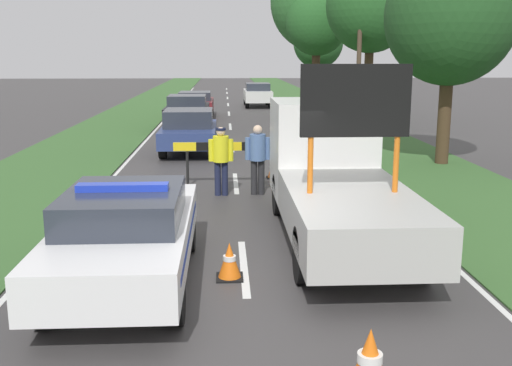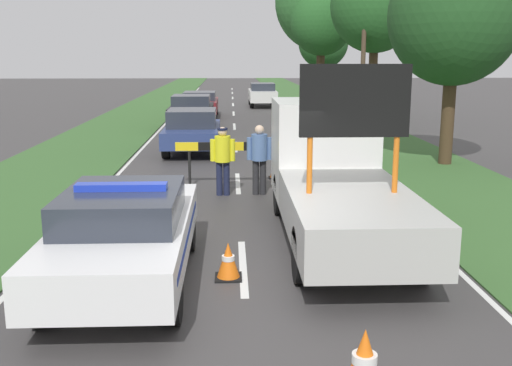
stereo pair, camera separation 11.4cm
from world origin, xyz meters
TOP-DOWN VIEW (x-y plane):
  - ground_plane at (0.00, 0.00)m, footprint 160.00×160.00m
  - lane_markings at (0.00, 20.49)m, footprint 6.90×67.98m
  - grass_verge_left at (-5.48, 20.00)m, footprint 3.95×120.00m
  - grass_verge_right at (5.48, 20.00)m, footprint 3.95×120.00m
  - police_car at (-1.75, 0.17)m, footprint 1.86×4.77m
  - work_truck at (1.75, 2.63)m, footprint 2.01×6.25m
  - road_barrier at (0.15, 6.76)m, footprint 3.48×0.08m
  - police_officer at (-0.38, 5.82)m, footprint 0.60×0.38m
  - pedestrian_civilian at (0.51, 5.86)m, footprint 0.61×0.39m
  - traffic_cone_near_police at (1.12, -3.03)m, footprint 0.53×0.53m
  - traffic_cone_centre_front at (1.06, 7.79)m, footprint 0.38×0.38m
  - traffic_cone_near_truck at (-0.23, 0.26)m, footprint 0.41×0.41m
  - traffic_cone_behind_barrier at (1.58, 6.33)m, footprint 0.49×0.49m
  - queued_car_hatch_blue at (-1.51, 12.51)m, footprint 1.85×4.32m
  - queued_car_sedan_black at (-1.94, 18.89)m, footprint 1.88×4.27m
  - queued_car_wagon_maroon at (-1.84, 24.47)m, footprint 1.91×4.47m
  - queued_car_van_white at (1.94, 31.28)m, footprint 1.73×4.33m
  - roadside_tree_near_left at (4.84, 25.32)m, footprint 5.08×5.08m
  - roadside_tree_near_right at (6.35, 19.15)m, footprint 4.03×4.03m
  - roadside_tree_mid_left at (4.64, 23.73)m, footprint 3.33×3.33m
  - roadside_tree_mid_right at (6.32, 34.07)m, footprint 3.47×3.47m
  - roadside_tree_far_left at (6.48, 9.70)m, footprint 3.92×3.92m
  - utility_pole at (5.57, 17.75)m, footprint 1.20×0.20m

SIDE VIEW (x-z plane):
  - ground_plane at x=0.00m, z-range 0.00..0.00m
  - lane_markings at x=0.00m, z-range 0.00..0.01m
  - grass_verge_left at x=-5.48m, z-range 0.00..0.03m
  - grass_verge_right at x=5.48m, z-range 0.00..0.03m
  - traffic_cone_centre_front at x=1.06m, z-range 0.00..0.53m
  - traffic_cone_near_truck at x=-0.23m, z-range 0.00..0.57m
  - traffic_cone_behind_barrier at x=1.58m, z-range 0.00..0.67m
  - traffic_cone_near_police at x=1.12m, z-range 0.00..0.72m
  - queued_car_wagon_maroon at x=-1.84m, z-range 0.04..1.43m
  - queued_car_hatch_blue at x=-1.51m, z-range 0.03..1.52m
  - police_car at x=-1.75m, z-range 0.00..1.55m
  - queued_car_van_white at x=1.94m, z-range 0.04..1.58m
  - queued_car_sedan_black at x=-1.94m, z-range 0.03..1.60m
  - road_barrier at x=0.15m, z-range 0.40..1.56m
  - police_officer at x=-0.38m, z-range 0.16..1.82m
  - pedestrian_civilian at x=0.51m, z-range 0.15..1.85m
  - work_truck at x=1.75m, z-range -0.45..2.76m
  - utility_pole at x=5.57m, z-range 0.11..6.98m
  - roadside_tree_mid_right at x=6.32m, z-range 1.18..7.23m
  - roadside_tree_far_left at x=6.48m, z-range 1.19..7.72m
  - roadside_tree_mid_left at x=4.64m, z-range 1.60..8.38m
  - roadside_tree_near_right at x=6.35m, z-range 1.67..9.32m
  - roadside_tree_near_left at x=4.84m, z-range 1.73..10.58m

